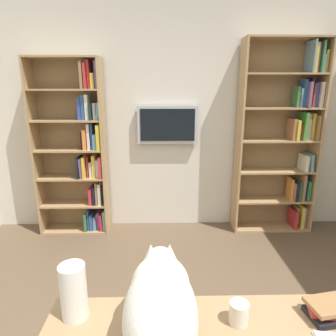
{
  "coord_description": "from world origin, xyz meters",
  "views": [
    {
      "loc": [
        0.14,
        1.29,
        1.68
      ],
      "look_at": [
        0.09,
        -1.05,
        1.05
      ],
      "focal_mm": 31.44,
      "sensor_mm": 36.0,
      "label": 1
    }
  ],
  "objects_px": {
    "wall_mounted_tv": "(168,125)",
    "paper_towel_roll": "(74,292)",
    "bookshelf_left": "(287,139)",
    "cat": "(160,304)",
    "desk_book_stack": "(331,310)",
    "coffee_mug": "(239,313)",
    "bookshelf_right": "(80,151)"
  },
  "relations": [
    {
      "from": "wall_mounted_tv",
      "to": "paper_towel_roll",
      "type": "xyz_separation_m",
      "value": [
        0.44,
        2.38,
        -0.42
      ]
    },
    {
      "from": "bookshelf_left",
      "to": "cat",
      "type": "xyz_separation_m",
      "value": [
        1.46,
        2.43,
        -0.21
      ]
    },
    {
      "from": "wall_mounted_tv",
      "to": "desk_book_stack",
      "type": "bearing_deg",
      "value": 104.99
    },
    {
      "from": "coffee_mug",
      "to": "desk_book_stack",
      "type": "distance_m",
      "value": 0.4
    },
    {
      "from": "bookshelf_left",
      "to": "paper_towel_roll",
      "type": "bearing_deg",
      "value": 51.45
    },
    {
      "from": "bookshelf_right",
      "to": "desk_book_stack",
      "type": "bearing_deg",
      "value": 125.66
    },
    {
      "from": "bookshelf_right",
      "to": "wall_mounted_tv",
      "type": "relative_size",
      "value": 2.87
    },
    {
      "from": "bookshelf_right",
      "to": "coffee_mug",
      "type": "distance_m",
      "value": 2.67
    },
    {
      "from": "paper_towel_roll",
      "to": "cat",
      "type": "bearing_deg",
      "value": 158.76
    },
    {
      "from": "cat",
      "to": "bookshelf_right",
      "type": "bearing_deg",
      "value": -68.82
    },
    {
      "from": "cat",
      "to": "desk_book_stack",
      "type": "height_order",
      "value": "cat"
    },
    {
      "from": "desk_book_stack",
      "to": "wall_mounted_tv",
      "type": "bearing_deg",
      "value": -75.01
    },
    {
      "from": "paper_towel_roll",
      "to": "wall_mounted_tv",
      "type": "bearing_deg",
      "value": -100.55
    },
    {
      "from": "wall_mounted_tv",
      "to": "coffee_mug",
      "type": "xyz_separation_m",
      "value": [
        -0.25,
        2.43,
        -0.49
      ]
    },
    {
      "from": "bookshelf_left",
      "to": "coffee_mug",
      "type": "relative_size",
      "value": 23.03
    },
    {
      "from": "wall_mounted_tv",
      "to": "bookshelf_right",
      "type": "bearing_deg",
      "value": 4.88
    },
    {
      "from": "bookshelf_left",
      "to": "wall_mounted_tv",
      "type": "distance_m",
      "value": 1.4
    },
    {
      "from": "bookshelf_left",
      "to": "bookshelf_right",
      "type": "bearing_deg",
      "value": 0.08
    },
    {
      "from": "bookshelf_left",
      "to": "paper_towel_roll",
      "type": "relative_size",
      "value": 9.02
    },
    {
      "from": "wall_mounted_tv",
      "to": "coffee_mug",
      "type": "distance_m",
      "value": 2.49
    },
    {
      "from": "cat",
      "to": "desk_book_stack",
      "type": "distance_m",
      "value": 0.74
    },
    {
      "from": "coffee_mug",
      "to": "cat",
      "type": "bearing_deg",
      "value": 15.39
    },
    {
      "from": "desk_book_stack",
      "to": "bookshelf_right",
      "type": "bearing_deg",
      "value": -54.34
    },
    {
      "from": "bookshelf_right",
      "to": "coffee_mug",
      "type": "bearing_deg",
      "value": 118.38
    },
    {
      "from": "bookshelf_left",
      "to": "cat",
      "type": "height_order",
      "value": "bookshelf_left"
    },
    {
      "from": "bookshelf_right",
      "to": "coffee_mug",
      "type": "height_order",
      "value": "bookshelf_right"
    },
    {
      "from": "bookshelf_right",
      "to": "coffee_mug",
      "type": "relative_size",
      "value": 20.96
    },
    {
      "from": "coffee_mug",
      "to": "desk_book_stack",
      "type": "bearing_deg",
      "value": -176.78
    },
    {
      "from": "paper_towel_roll",
      "to": "desk_book_stack",
      "type": "xyz_separation_m",
      "value": [
        -1.09,
        0.03,
        -0.09
      ]
    },
    {
      "from": "bookshelf_left",
      "to": "bookshelf_right",
      "type": "xyz_separation_m",
      "value": [
        2.4,
        0.0,
        -0.13
      ]
    },
    {
      "from": "bookshelf_right",
      "to": "cat",
      "type": "distance_m",
      "value": 2.61
    },
    {
      "from": "bookshelf_right",
      "to": "desk_book_stack",
      "type": "relative_size",
      "value": 9.14
    }
  ]
}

